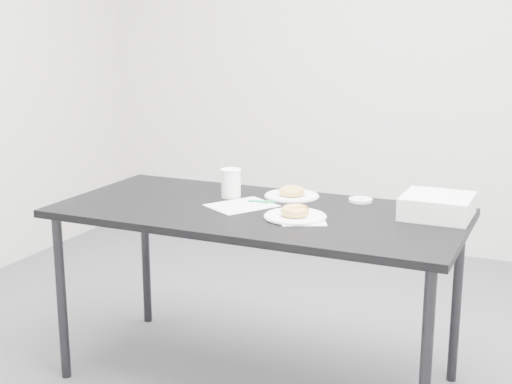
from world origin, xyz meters
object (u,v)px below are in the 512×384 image
at_px(donut_far, 292,191).
at_px(bakery_box, 437,206).
at_px(scorecard, 242,205).
at_px(pen, 262,202).
at_px(table, 258,223).
at_px(plate_far, 292,196).
at_px(donut_near, 295,211).
at_px(plate_near, 295,216).
at_px(coffee_cup, 231,183).

distance_m(donut_far, bakery_box, 0.65).
height_order(scorecard, pen, pen).
distance_m(table, plate_far, 0.27).
height_order(donut_far, bakery_box, bakery_box).
bearing_deg(donut_near, pen, 141.01).
relative_size(scorecard, plate_near, 1.06).
xyz_separation_m(scorecard, plate_near, (0.28, -0.09, 0.01)).
relative_size(table, bakery_box, 6.37).
relative_size(scorecard, donut_far, 2.32).
height_order(donut_near, plate_far, donut_near).
distance_m(table, scorecard, 0.11).
relative_size(scorecard, plate_far, 1.09).
bearing_deg(table, coffee_cup, 143.43).
height_order(plate_near, plate_far, plate_near).
height_order(plate_near, bakery_box, bakery_box).
xyz_separation_m(pen, plate_far, (0.08, 0.15, -0.00)).
distance_m(pen, plate_near, 0.28).
relative_size(plate_far, coffee_cup, 1.89).
height_order(donut_near, bakery_box, bakery_box).
relative_size(table, plate_far, 7.00).
relative_size(scorecard, donut_near, 2.27).
height_order(scorecard, plate_near, plate_near).
distance_m(scorecard, donut_near, 0.29).
height_order(donut_near, donut_far, donut_near).
bearing_deg(coffee_cup, donut_far, 25.14).
distance_m(scorecard, coffee_cup, 0.17).
relative_size(table, scorecard, 6.42).
distance_m(coffee_cup, bakery_box, 0.89).
distance_m(plate_far, coffee_cup, 0.28).
bearing_deg(plate_near, donut_far, 112.73).
height_order(pen, bakery_box, bakery_box).
relative_size(plate_near, donut_far, 2.18).
bearing_deg(donut_near, plate_far, 112.73).
xyz_separation_m(coffee_cup, bakery_box, (0.89, 0.03, -0.02)).
xyz_separation_m(scorecard, bakery_box, (0.78, 0.15, 0.04)).
bearing_deg(donut_near, bakery_box, 25.38).
xyz_separation_m(table, plate_far, (0.05, 0.26, 0.06)).
relative_size(table, donut_near, 14.56).
xyz_separation_m(plate_near, bakery_box, (0.51, 0.24, 0.04)).
distance_m(table, pen, 0.13).
xyz_separation_m(donut_far, coffee_cup, (-0.24, -0.11, 0.04)).
distance_m(pen, donut_near, 0.28).
relative_size(donut_far, bakery_box, 0.43).
bearing_deg(donut_near, scorecard, 161.09).
xyz_separation_m(table, plate_near, (0.19, -0.07, 0.06)).
relative_size(scorecard, bakery_box, 0.99).
bearing_deg(plate_far, donut_far, 0.00).
height_order(plate_far, donut_far, donut_far).
distance_m(plate_near, donut_near, 0.02).
relative_size(plate_near, plate_far, 1.02).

